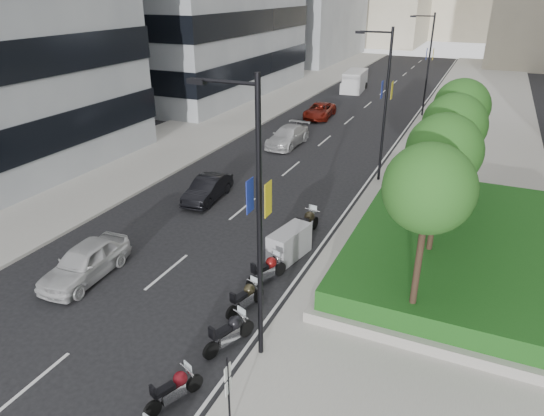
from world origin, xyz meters
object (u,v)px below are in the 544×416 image
Objects in this scene: car_a at (85,262)px; car_d at (319,111)px; motorcycle_6 at (307,224)px; car_c at (288,136)px; lamp_post_0 at (254,214)px; lamp_post_2 at (427,60)px; motorcycle_4 at (267,270)px; motorcycle_2 at (230,332)px; motorcycle_5 at (289,244)px; motorcycle_3 at (246,297)px; parking_sign at (228,390)px; motorcycle_1 at (175,389)px; car_b at (208,189)px; lamp_post_1 at (383,99)px; delivery_van at (354,82)px.

car_a reaches higher than car_d.
car_c reaches higher than motorcycle_6.
lamp_post_0 is 9.52m from car_a.
motorcycle_4 is (-1.46, -30.98, -4.50)m from lamp_post_2.
motorcycle_2 is 6.19m from motorcycle_5.
car_c reaches higher than motorcycle_2.
motorcycle_3 is 2.01m from motorcycle_4.
parking_sign reaches higher than car_d.
motorcycle_2 is at bearing 118.48° from parking_sign.
motorcycle_1 is 0.90× the size of motorcycle_2.
motorcycle_4 is (-0.05, 2.01, 0.03)m from motorcycle_3.
motorcycle_1 is 25.36m from car_c.
motorcycle_5 is 0.56× the size of car_a.
motorcycle_4 reaches higher than motorcycle_3.
motorcycle_2 is at bearing -59.89° from car_b.
lamp_post_2 is 4.53× the size of motorcycle_4.
motorcycle_4 is (-1.46, -12.98, -4.50)m from lamp_post_1.
parking_sign is 10.04m from car_a.
car_c is 9.11m from car_d.
lamp_post_1 is 15.72m from motorcycle_3.
motorcycle_4 is (-0.22, 6.80, 0.04)m from motorcycle_1.
delivery_van reaches higher than motorcycle_2.
parking_sign reaches higher than motorcycle_1.
lamp_post_0 is at bearing -68.10° from car_c.
lamp_post_2 is 4.39× the size of motorcycle_2.
lamp_post_0 is 17.00m from lamp_post_1.
car_c is (0.55, 20.40, -0.02)m from car_a.
delivery_van reaches higher than motorcycle_1.
delivery_van is (-0.47, 43.04, 0.32)m from car_a.
motorcycle_2 is at bearing -84.66° from delivery_van.
delivery_van is at bearing 94.64° from car_c.
car_b is (-8.65, 13.30, -0.80)m from parking_sign.
motorcycle_1 is 8.95m from motorcycle_5.
car_b is at bearing 54.92° from motorcycle_2.
car_d is (-8.42, -4.20, -4.40)m from lamp_post_2.
car_b is at bearing 69.13° from motorcycle_4.
car_a reaches higher than motorcycle_3.
motorcycle_6 reaches higher than motorcycle_2.
lamp_post_2 reaches higher than car_b.
delivery_van reaches higher than motorcycle_3.
car_b is at bearing -140.04° from lamp_post_1.
motorcycle_3 is 0.98× the size of motorcycle_4.
car_a is (-9.04, 4.31, -0.72)m from parking_sign.
car_c is 22.66m from delivery_van.
motorcycle_6 is 14.70m from car_c.
motorcycle_4 is 0.85× the size of motorcycle_6.
car_d is at bearing -92.91° from delivery_van.
delivery_van is (-7.45, 42.33, 0.52)m from motorcycle_3.
car_b is 0.72× the size of delivery_van.
delivery_van is (-7.89, 44.35, 0.48)m from motorcycle_2.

